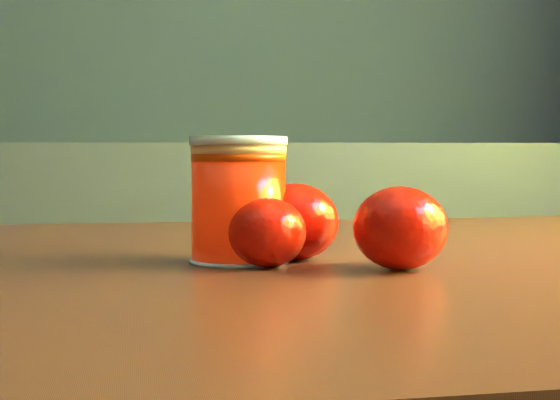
{
  "coord_description": "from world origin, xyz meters",
  "views": [
    {
      "loc": [
        0.77,
        -0.43,
        0.87
      ],
      "look_at": [
        0.8,
        0.17,
        0.84
      ],
      "focal_mm": 50.0,
      "sensor_mm": 36.0,
      "label": 1
    }
  ],
  "objects": [
    {
      "name": "orange_back",
      "position": [
        0.88,
        0.12,
        0.82
      ],
      "size": [
        0.08,
        0.08,
        0.06
      ],
      "primitive_type": "ellipsoid",
      "rotation": [
        0.0,
        0.0,
        -0.18
      ],
      "color": "red",
      "rests_on": "table"
    },
    {
      "name": "orange_front",
      "position": [
        0.81,
        0.17,
        0.82
      ],
      "size": [
        0.08,
        0.08,
        0.06
      ],
      "primitive_type": "ellipsoid",
      "rotation": [
        0.0,
        0.0,
        0.28
      ],
      "color": "red",
      "rests_on": "table"
    },
    {
      "name": "table",
      "position": [
        0.81,
        0.19,
        0.69
      ],
      "size": [
        1.14,
        0.87,
        0.79
      ],
      "rotation": [
        0.0,
        0.0,
        0.14
      ],
      "color": "#5D2917",
      "rests_on": "ground"
    },
    {
      "name": "juice_glass",
      "position": [
        0.77,
        0.16,
        0.84
      ],
      "size": [
        0.07,
        0.07,
        0.09
      ],
      "rotation": [
        0.0,
        0.0,
        -0.25
      ],
      "color": "#FF2205",
      "rests_on": "table"
    },
    {
      "name": "orange_extra",
      "position": [
        0.79,
        0.13,
        0.81
      ],
      "size": [
        0.07,
        0.07,
        0.05
      ],
      "primitive_type": "ellipsoid",
      "rotation": [
        0.0,
        0.0,
        0.31
      ],
      "color": "red",
      "rests_on": "table"
    }
  ]
}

